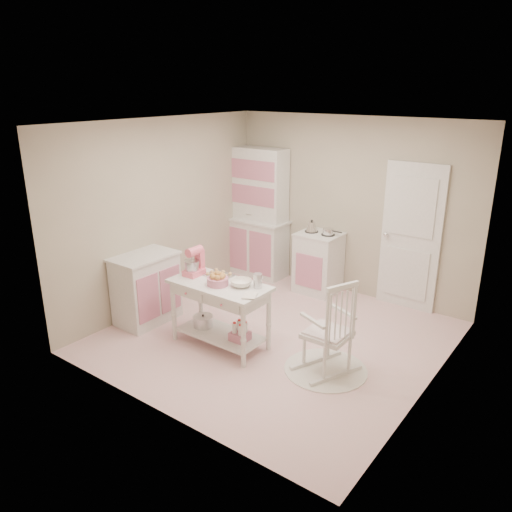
# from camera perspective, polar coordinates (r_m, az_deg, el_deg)

# --- Properties ---
(room_shell) EXTENTS (3.84, 3.84, 2.62)m
(room_shell) POSITION_cam_1_polar(r_m,az_deg,el_deg) (5.75, 2.37, 5.43)
(room_shell) COLOR pink
(room_shell) RESTS_ON ground
(door) EXTENTS (0.82, 0.05, 2.04)m
(door) POSITION_cam_1_polar(r_m,az_deg,el_deg) (7.13, 17.27, 2.04)
(door) COLOR silver
(door) RESTS_ON ground
(hutch) EXTENTS (1.06, 0.50, 2.08)m
(hutch) POSITION_cam_1_polar(r_m,az_deg,el_deg) (8.06, 0.06, 4.97)
(hutch) COLOR silver
(hutch) RESTS_ON ground
(stove) EXTENTS (0.62, 0.57, 0.92)m
(stove) POSITION_cam_1_polar(r_m,az_deg,el_deg) (7.56, 7.14, -0.73)
(stove) COLOR silver
(stove) RESTS_ON ground
(base_cabinet) EXTENTS (0.54, 0.84, 0.92)m
(base_cabinet) POSITION_cam_1_polar(r_m,az_deg,el_deg) (6.72, -12.44, -3.63)
(base_cabinet) COLOR silver
(base_cabinet) RESTS_ON ground
(lace_rug) EXTENTS (0.92, 0.92, 0.01)m
(lace_rug) POSITION_cam_1_polar(r_m,az_deg,el_deg) (5.72, 7.96, -12.72)
(lace_rug) COLOR white
(lace_rug) RESTS_ON ground
(rocking_chair) EXTENTS (0.72, 0.85, 1.10)m
(rocking_chair) POSITION_cam_1_polar(r_m,az_deg,el_deg) (5.45, 8.22, -7.85)
(rocking_chair) COLOR silver
(rocking_chair) RESTS_ON ground
(work_table) EXTENTS (1.20, 0.60, 0.80)m
(work_table) POSITION_cam_1_polar(r_m,az_deg,el_deg) (6.00, -4.12, -6.66)
(work_table) COLOR silver
(work_table) RESTS_ON ground
(stand_mixer) EXTENTS (0.20, 0.28, 0.34)m
(stand_mixer) POSITION_cam_1_polar(r_m,az_deg,el_deg) (6.06, -7.14, -0.67)
(stand_mixer) COLOR #F86881
(stand_mixer) RESTS_ON work_table
(cookie_tray) EXTENTS (0.34, 0.24, 0.02)m
(cookie_tray) POSITION_cam_1_polar(r_m,az_deg,el_deg) (6.06, -4.18, -2.22)
(cookie_tray) COLOR silver
(cookie_tray) RESTS_ON work_table
(bread_basket) EXTENTS (0.25, 0.25, 0.09)m
(bread_basket) POSITION_cam_1_polar(r_m,az_deg,el_deg) (5.78, -4.40, -2.91)
(bread_basket) COLOR #C6728D
(bread_basket) RESTS_ON work_table
(mixing_bowl) EXTENTS (0.25, 0.25, 0.08)m
(mixing_bowl) POSITION_cam_1_polar(r_m,az_deg,el_deg) (5.73, -1.72, -3.12)
(mixing_bowl) COLOR white
(mixing_bowl) RESTS_ON work_table
(metal_pitcher) EXTENTS (0.10, 0.10, 0.17)m
(metal_pitcher) POSITION_cam_1_polar(r_m,az_deg,el_deg) (5.67, 0.20, -2.85)
(metal_pitcher) COLOR silver
(metal_pitcher) RESTS_ON work_table
(recipe_book) EXTENTS (0.21, 0.24, 0.02)m
(recipe_book) POSITION_cam_1_polar(r_m,az_deg,el_deg) (5.49, -1.46, -4.48)
(recipe_book) COLOR white
(recipe_book) RESTS_ON work_table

